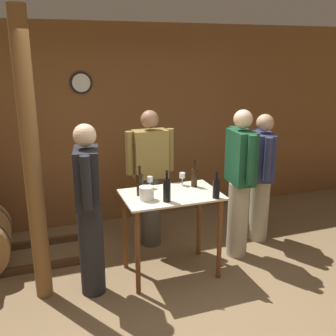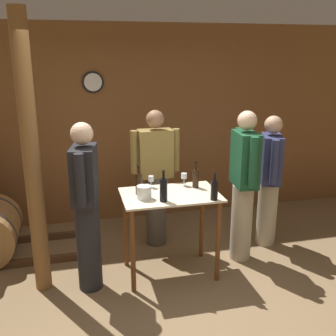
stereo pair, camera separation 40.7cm
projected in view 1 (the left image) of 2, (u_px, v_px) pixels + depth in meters
The scene contains 15 objects.
ground_plane at pixel (192, 318), 3.56m from camera, with size 14.00×14.00×0.00m, color brown.
back_wall at pixel (124, 126), 5.39m from camera, with size 8.40×0.08×2.70m.
tasting_table at pixel (171, 211), 4.11m from camera, with size 1.00×0.65×0.91m.
wooden_post at pixel (32, 164), 3.53m from camera, with size 0.16×0.16×2.70m.
wine_bottle_far_left at pixel (140, 184), 3.98m from camera, with size 0.07×0.07×0.31m.
wine_bottle_left at pixel (167, 190), 3.81m from camera, with size 0.08×0.08×0.32m.
wine_bottle_center at pixel (194, 177), 4.25m from camera, with size 0.07×0.07×0.29m.
wine_bottle_right at pixel (216, 188), 3.91m from camera, with size 0.07×0.07×0.29m.
wine_glass_near_left at pixel (150, 180), 4.20m from camera, with size 0.06×0.06×0.13m.
wine_glass_near_center at pixel (182, 176), 4.29m from camera, with size 0.06×0.06×0.14m.
ice_bucket at pixel (147, 193), 3.88m from camera, with size 0.15×0.15×0.13m.
person_host at pixel (150, 176), 4.71m from camera, with size 0.59×0.24×1.68m.
person_visitor_with_scarf at pixel (240, 181), 4.44m from camera, with size 0.25×0.59×1.73m.
person_visitor_bearded at pixel (261, 176), 4.86m from camera, with size 0.34×0.56×1.62m.
person_visitor_near_door at pixel (89, 208), 3.71m from camera, with size 0.29×0.58×1.71m.
Camera 1 is at (-1.22, -2.79, 2.31)m, focal length 42.00 mm.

